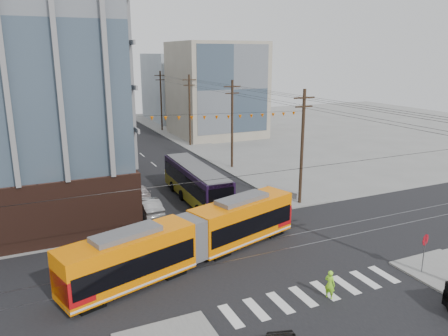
{
  "coord_description": "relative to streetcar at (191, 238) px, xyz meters",
  "views": [
    {
      "loc": [
        -14.89,
        -22.16,
        14.15
      ],
      "look_at": [
        -0.18,
        9.63,
        4.89
      ],
      "focal_mm": 35.0,
      "sensor_mm": 36.0,
      "label": 1
    }
  ],
  "objects": [
    {
      "name": "utility_pole_far",
      "position": [
        13.79,
        51.98,
        3.72
      ],
      "size": [
        0.3,
        0.3,
        11.0
      ],
      "primitive_type": "cylinder",
      "color": "black",
      "rests_on": "ground"
    },
    {
      "name": "parked_car_white",
      "position": [
        0.23,
        15.57,
        -1.17
      ],
      "size": [
        1.8,
        4.22,
        1.21
      ],
      "primitive_type": "imported",
      "rotation": [
        0.0,
        0.0,
        3.12
      ],
      "color": "#B4AAAB",
      "rests_on": "ground"
    },
    {
      "name": "parked_car_grey",
      "position": [
        -0.54,
        17.98,
        -1.07
      ],
      "size": [
        4.16,
        5.63,
        1.42
      ],
      "primitive_type": "imported",
      "rotation": [
        0.0,
        0.0,
        2.74
      ],
      "color": "#484848",
      "rests_on": "ground"
    },
    {
      "name": "bg_bldg_nw_far",
      "position": [
        -8.71,
        67.98,
        8.22
      ],
      "size": [
        16.0,
        18.0,
        20.0
      ],
      "primitive_type": "cube",
      "color": "gray",
      "rests_on": "ground"
    },
    {
      "name": "bg_bldg_nw_near",
      "position": [
        -11.71,
        47.98,
        7.22
      ],
      "size": [
        18.0,
        16.0,
        18.0
      ],
      "primitive_type": "cube",
      "color": "#8C99A5",
      "rests_on": "ground"
    },
    {
      "name": "stop_sign",
      "position": [
        13.23,
        -7.96,
        -0.46
      ],
      "size": [
        1.0,
        1.0,
        2.63
      ],
      "primitive_type": null,
      "rotation": [
        0.0,
        0.0,
        0.3
      ],
      "color": "#AA000D",
      "rests_on": "ground"
    },
    {
      "name": "parked_car_silver",
      "position": [
        -0.26,
        10.28,
        -0.99
      ],
      "size": [
        1.79,
        4.82,
        1.57
      ],
      "primitive_type": "imported",
      "rotation": [
        0.0,
        0.0,
        3.17
      ],
      "color": "#A2A2A2",
      "rests_on": "ground"
    },
    {
      "name": "ground",
      "position": [
        5.29,
        -4.02,
        -1.78
      ],
      "size": [
        160.0,
        160.0,
        0.0
      ],
      "primitive_type": "plane",
      "color": "slate"
    },
    {
      "name": "city_bus",
      "position": [
        5.14,
        12.22,
        0.01
      ],
      "size": [
        3.01,
        12.67,
        3.57
      ],
      "primitive_type": null,
      "rotation": [
        0.0,
        0.0,
        -0.02
      ],
      "color": "black",
      "rests_on": "ground"
    },
    {
      "name": "jersey_barrier",
      "position": [
        13.59,
        9.65,
        -1.39
      ],
      "size": [
        2.14,
        3.94,
        0.77
      ],
      "primitive_type": "cube",
      "rotation": [
        0.0,
        0.0,
        0.35
      ],
      "color": "slate",
      "rests_on": "ground"
    },
    {
      "name": "bg_bldg_ne_far",
      "position": [
        23.29,
        63.98,
        5.22
      ],
      "size": [
        16.0,
        16.0,
        14.0
      ],
      "primitive_type": "cube",
      "color": "#8C99A5",
      "rests_on": "ground"
    },
    {
      "name": "bg_bldg_ne_near",
      "position": [
        21.29,
        43.98,
        6.22
      ],
      "size": [
        14.0,
        14.0,
        16.0
      ],
      "primitive_type": "cube",
      "color": "gray",
      "rests_on": "ground"
    },
    {
      "name": "pedestrian",
      "position": [
        5.82,
        -7.78,
        -0.89
      ],
      "size": [
        0.66,
        0.77,
        1.79
      ],
      "primitive_type": "imported",
      "rotation": [
        0.0,
        0.0,
        2.0
      ],
      "color": "#99FF28",
      "rests_on": "ground"
    },
    {
      "name": "streetcar",
      "position": [
        0.0,
        0.0,
        0.0
      ],
      "size": [
        18.41,
        7.95,
        3.56
      ],
      "primitive_type": null,
      "rotation": [
        0.0,
        0.0,
        0.3
      ],
      "color": "orange",
      "rests_on": "ground"
    }
  ]
}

